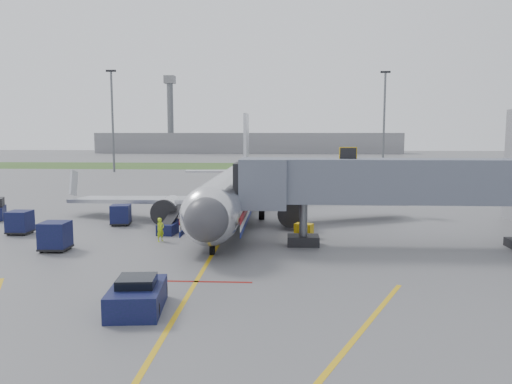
# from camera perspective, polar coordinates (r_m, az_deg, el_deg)

# --- Properties ---
(ground) EXTENTS (400.00, 400.00, 0.00)m
(ground) POSITION_cam_1_polar(r_m,az_deg,el_deg) (30.90, -5.55, -8.00)
(ground) COLOR #565659
(ground) RESTS_ON ground
(grass_strip) EXTENTS (300.00, 25.00, 0.01)m
(grass_strip) POSITION_cam_1_polar(r_m,az_deg,el_deg) (119.87, 1.05, 2.98)
(grass_strip) COLOR #2D4C1E
(grass_strip) RESTS_ON ground
(apron_markings) EXTENTS (21.52, 50.00, 0.01)m
(apron_markings) POSITION_cam_1_polar(r_m,az_deg,el_deg) (23.93, -8.32, -12.46)
(apron_markings) COLOR gold
(apron_markings) RESTS_ON ground
(airliner) EXTENTS (32.10, 35.67, 10.25)m
(airliner) POSITION_cam_1_polar(r_m,az_deg,el_deg) (45.31, -2.64, 0.14)
(airliner) COLOR silver
(airliner) RESTS_ON ground
(jet_bridge) EXTENTS (25.30, 4.00, 6.90)m
(jet_bridge) POSITION_cam_1_polar(r_m,az_deg,el_deg) (35.64, 16.57, 1.02)
(jet_bridge) COLOR slate
(jet_bridge) RESTS_ON ground
(light_mast_left) EXTENTS (2.00, 0.44, 20.40)m
(light_mast_left) POSITION_cam_1_polar(r_m,az_deg,el_deg) (105.42, -16.08, 8.07)
(light_mast_left) COLOR #595B60
(light_mast_left) RESTS_ON ground
(light_mast_right) EXTENTS (2.00, 0.44, 20.40)m
(light_mast_right) POSITION_cam_1_polar(r_m,az_deg,el_deg) (106.53, 14.43, 8.10)
(light_mast_right) COLOR #595B60
(light_mast_right) RESTS_ON ground
(distant_terminal) EXTENTS (120.00, 14.00, 8.00)m
(distant_terminal) POSITION_cam_1_polar(r_m,az_deg,el_deg) (200.10, -0.93, 5.63)
(distant_terminal) COLOR slate
(distant_terminal) RESTS_ON ground
(control_tower) EXTENTS (4.00, 4.00, 30.00)m
(control_tower) POSITION_cam_1_polar(r_m,az_deg,el_deg) (199.81, -9.77, 9.35)
(control_tower) COLOR #595B60
(control_tower) RESTS_ON ground
(pushback_tug) EXTENTS (2.62, 3.88, 1.52)m
(pushback_tug) POSITION_cam_1_polar(r_m,az_deg,el_deg) (23.24, -13.44, -11.51)
(pushback_tug) COLOR black
(pushback_tug) RESTS_ON ground
(baggage_cart_a) EXTENTS (1.85, 1.85, 1.95)m
(baggage_cart_a) POSITION_cam_1_polar(r_m,az_deg,el_deg) (36.09, -21.97, -4.70)
(baggage_cart_a) COLOR black
(baggage_cart_a) RESTS_ON ground
(baggage_cart_b) EXTENTS (1.81, 1.81, 1.74)m
(baggage_cart_b) POSITION_cam_1_polar(r_m,az_deg,el_deg) (44.32, -15.20, -2.53)
(baggage_cart_b) COLOR black
(baggage_cart_b) RESTS_ON ground
(baggage_cart_c) EXTENTS (1.70, 1.70, 1.82)m
(baggage_cart_c) POSITION_cam_1_polar(r_m,az_deg,el_deg) (43.17, -25.39, -3.14)
(baggage_cart_c) COLOR black
(baggage_cart_c) RESTS_ON ground
(belt_loader) EXTENTS (1.69, 4.06, 1.93)m
(belt_loader) POSITION_cam_1_polar(r_m,az_deg,el_deg) (40.38, -9.66, -3.87)
(belt_loader) COLOR black
(belt_loader) RESTS_ON ground
(ground_power_cart) EXTENTS (1.54, 1.30, 1.04)m
(ground_power_cart) POSITION_cam_1_polar(r_m,az_deg,el_deg) (38.07, 5.48, -4.40)
(ground_power_cart) COLOR gold
(ground_power_cart) RESTS_ON ground
(ramp_worker) EXTENTS (0.72, 0.76, 1.74)m
(ramp_worker) POSITION_cam_1_polar(r_m,az_deg,el_deg) (36.99, -10.87, -4.25)
(ramp_worker) COLOR #ACD318
(ramp_worker) RESTS_ON ground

